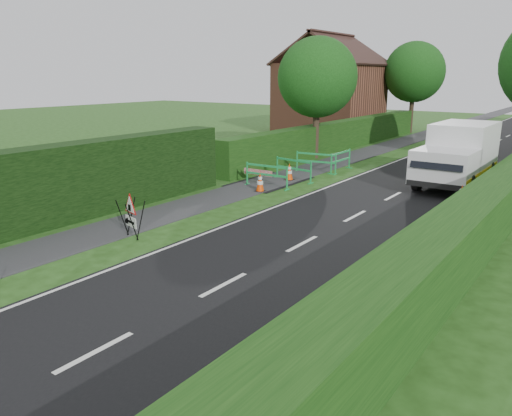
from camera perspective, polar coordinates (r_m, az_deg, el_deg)
The scene contains 21 objects.
ground at distance 12.52m, azimuth -15.66°, elevation -7.34°, with size 120.00×120.00×0.00m, color #204112.
road_surface at distance 42.88m, azimuth 26.63°, elevation 7.23°, with size 6.00×90.00×0.02m, color black.
footpath at distance 44.08m, azimuth 19.55°, elevation 8.12°, with size 2.00×90.00×0.02m, color #2D2D30.
hedge_west_near at distance 16.55m, azimuth -26.66°, elevation -2.93°, with size 1.10×18.00×2.50m, color black.
hedge_west_far at distance 32.71m, azimuth 9.57°, elevation 6.64°, with size 1.00×24.00×1.80m, color #14380F.
house_west at distance 41.81m, azimuth 8.45°, elevation 12.46°, with size 7.50×7.40×7.88m.
tree_nw at distance 28.65m, azimuth 7.04°, elevation 14.58°, with size 4.40×4.40×6.70m.
tree_fw at distance 43.36m, azimuth 17.64°, elevation 14.58°, with size 4.80×4.80×7.24m.
triangle_sign at distance 14.88m, azimuth -14.22°, elevation -0.47°, with size 0.94×0.94×1.13m.
works_van at distance 23.06m, azimuth 22.11°, elevation 5.80°, with size 2.29×5.77×2.62m.
traffic_cone_0 at distance 19.64m, azimuth 22.43°, elevation 1.36°, with size 0.38×0.38×0.79m.
traffic_cone_1 at distance 21.22m, azimuth 24.63°, elevation 2.08°, with size 0.38×0.38×0.79m.
traffic_cone_2 at distance 23.48m, azimuth 24.15°, elevation 3.26°, with size 0.38×0.38×0.79m.
traffic_cone_3 at distance 20.36m, azimuth 0.47°, elevation 2.96°, with size 0.38×0.38×0.79m.
traffic_cone_4 at distance 22.63m, azimuth 3.83°, elevation 4.15°, with size 0.38×0.38×0.79m.
ped_barrier_0 at distance 21.10m, azimuth 1.22°, elevation 4.05°, with size 2.07×0.42×1.00m.
ped_barrier_1 at distance 22.57m, azimuth 4.32°, elevation 4.73°, with size 2.09×0.68×1.00m.
ped_barrier_2 at distance 24.49m, azimuth 6.88°, elevation 5.47°, with size 2.09×0.63×1.00m.
ped_barrier_3 at distance 25.09m, azimuth 9.66°, elevation 5.60°, with size 0.35×2.06×1.00m.
redwhite_plank at distance 22.24m, azimuth 0.21°, elevation 2.96°, with size 1.50×0.04×0.25m, color red.
hatchback_car at distance 35.17m, azimuth 24.19°, elevation 7.09°, with size 1.40×3.47×1.18m, color white.
Camera 1 is at (9.21, -7.10, 4.64)m, focal length 35.00 mm.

